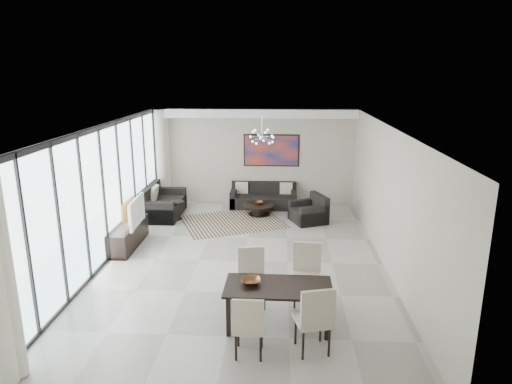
# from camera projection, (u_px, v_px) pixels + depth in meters

# --- Properties ---
(room_shell) EXTENTS (6.00, 9.00, 2.90)m
(room_shell) POSITION_uv_depth(u_px,v_px,m) (265.00, 197.00, 9.46)
(room_shell) COLOR #A8A39B
(room_shell) RESTS_ON ground
(window_wall) EXTENTS (0.37, 8.95, 2.90)m
(window_wall) POSITION_uv_depth(u_px,v_px,m) (108.00, 194.00, 9.63)
(window_wall) COLOR silver
(window_wall) RESTS_ON floor
(soffit) EXTENTS (5.98, 0.40, 0.26)m
(soffit) POSITION_uv_depth(u_px,v_px,m) (254.00, 113.00, 13.28)
(soffit) COLOR white
(soffit) RESTS_ON room_shell
(painting) EXTENTS (1.68, 0.04, 0.98)m
(painting) POSITION_uv_depth(u_px,v_px,m) (271.00, 150.00, 13.71)
(painting) COLOR #C93F1B
(painting) RESTS_ON room_shell
(chandelier) EXTENTS (0.66, 0.66, 0.71)m
(chandelier) POSITION_uv_depth(u_px,v_px,m) (262.00, 137.00, 11.64)
(chandelier) COLOR silver
(chandelier) RESTS_ON room_shell
(rug) EXTENTS (3.14, 2.83, 0.01)m
(rug) POSITION_uv_depth(u_px,v_px,m) (233.00, 222.00, 12.39)
(rug) COLOR black
(rug) RESTS_ON floor
(coffee_table) EXTENTS (0.90, 0.90, 0.31)m
(coffee_table) POSITION_uv_depth(u_px,v_px,m) (259.00, 209.00, 12.96)
(coffee_table) COLOR black
(coffee_table) RESTS_ON floor
(bowl_coffee) EXTENTS (0.27, 0.27, 0.08)m
(bowl_coffee) POSITION_uv_depth(u_px,v_px,m) (259.00, 203.00, 12.92)
(bowl_coffee) COLOR brown
(bowl_coffee) RESTS_ON coffee_table
(sofa_main) EXTENTS (1.97, 0.81, 0.72)m
(sofa_main) POSITION_uv_depth(u_px,v_px,m) (264.00, 199.00, 13.70)
(sofa_main) COLOR black
(sofa_main) RESTS_ON floor
(loveseat) EXTENTS (0.96, 1.71, 0.86)m
(loveseat) POSITION_uv_depth(u_px,v_px,m) (162.00, 206.00, 12.86)
(loveseat) COLOR black
(loveseat) RESTS_ON floor
(armchair) EXTENTS (1.10, 1.13, 0.74)m
(armchair) POSITION_uv_depth(u_px,v_px,m) (309.00, 213.00, 12.35)
(armchair) COLOR black
(armchair) RESTS_ON floor
(side_table) EXTENTS (0.38, 0.38, 0.52)m
(side_table) POSITION_uv_depth(u_px,v_px,m) (177.00, 207.00, 12.52)
(side_table) COLOR black
(side_table) RESTS_ON floor
(tv_console) EXTENTS (0.49, 1.73, 0.54)m
(tv_console) POSITION_uv_depth(u_px,v_px,m) (128.00, 235.00, 10.64)
(tv_console) COLOR black
(tv_console) RESTS_ON floor
(television) EXTENTS (0.19, 1.12, 0.64)m
(television) POSITION_uv_depth(u_px,v_px,m) (132.00, 212.00, 10.43)
(television) COLOR gray
(television) RESTS_ON tv_console
(dining_table) EXTENTS (1.71, 0.87, 0.71)m
(dining_table) POSITION_uv_depth(u_px,v_px,m) (278.00, 291.00, 7.22)
(dining_table) COLOR black
(dining_table) RESTS_ON floor
(dining_chair_sw) EXTENTS (0.45, 0.45, 0.97)m
(dining_chair_sw) POSITION_uv_depth(u_px,v_px,m) (249.00, 323.00, 6.43)
(dining_chair_sw) COLOR beige
(dining_chair_sw) RESTS_ON floor
(dining_chair_se) EXTENTS (0.60, 0.60, 1.08)m
(dining_chair_se) POSITION_uv_depth(u_px,v_px,m) (315.00, 316.00, 6.48)
(dining_chair_se) COLOR beige
(dining_chair_se) RESTS_ON floor
(dining_chair_nw) EXTENTS (0.55, 0.55, 1.02)m
(dining_chair_nw) POSITION_uv_depth(u_px,v_px,m) (252.00, 272.00, 7.96)
(dining_chair_nw) COLOR beige
(dining_chair_nw) RESTS_ON floor
(dining_chair_ne) EXTENTS (0.53, 0.53, 1.07)m
(dining_chair_ne) POSITION_uv_depth(u_px,v_px,m) (307.00, 269.00, 8.03)
(dining_chair_ne) COLOR beige
(dining_chair_ne) RESTS_ON floor
(bowl_dining) EXTENTS (0.36, 0.36, 0.08)m
(bowl_dining) POSITION_uv_depth(u_px,v_px,m) (251.00, 281.00, 7.27)
(bowl_dining) COLOR brown
(bowl_dining) RESTS_ON dining_table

